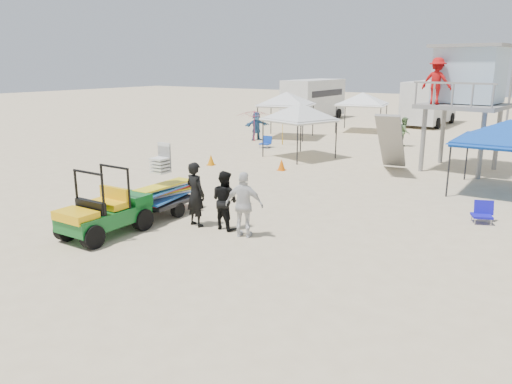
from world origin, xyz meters
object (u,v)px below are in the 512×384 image
Objects in this scene: lifeguard_tower at (465,80)px; surf_trailer at (164,189)px; man_left at (195,194)px; utility_cart at (102,205)px; canopy_blue at (510,123)px.

surf_trailer is at bearing -115.71° from lifeguard_tower.
lifeguard_tower reaches higher than man_left.
surf_trailer is 1.19× the size of man_left.
utility_cart is at bearing 62.23° from man_left.
canopy_blue reaches higher than utility_cart.
surf_trailer is 12.05m from canopy_blue.
lifeguard_tower is (5.83, 12.11, 3.06)m from surf_trailer.
canopy_blue is at bearing -117.60° from man_left.
canopy_blue is at bearing 46.67° from surf_trailer.
man_left is (1.52, 2.03, 0.08)m from utility_cart.
man_left is 11.29m from canopy_blue.
utility_cart is 0.47× the size of lifeguard_tower.
surf_trailer is (0.01, 2.33, -0.05)m from utility_cart.
man_left is at bearing 53.21° from utility_cart.
canopy_blue is (8.18, 8.68, 1.71)m from surf_trailer.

